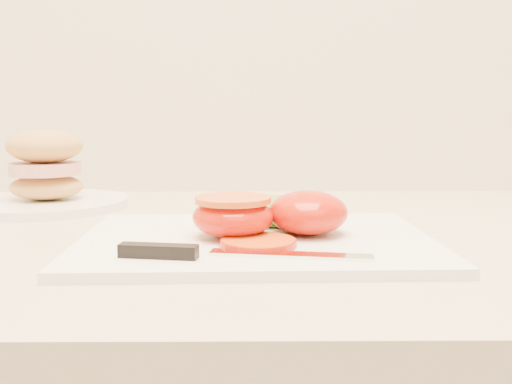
{
  "coord_description": "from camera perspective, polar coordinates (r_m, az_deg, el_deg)",
  "views": [
    {
      "loc": [
        -0.57,
        1.02,
        1.07
      ],
      "look_at": [
        -0.57,
        1.61,
        0.99
      ],
      "focal_mm": 40.0,
      "sensor_mm": 36.0,
      "label": 1
    }
  ],
  "objects": [
    {
      "name": "sandwich_plate",
      "position": [
        0.87,
        -20.24,
        1.13
      ],
      "size": [
        0.23,
        0.23,
        0.11
      ],
      "rotation": [
        0.0,
        0.0,
        -0.15
      ],
      "color": "white",
      "rests_on": "counter"
    },
    {
      "name": "cutting_board",
      "position": [
        0.59,
        0.01,
        -4.93
      ],
      "size": [
        0.37,
        0.27,
        0.01
      ],
      "primitive_type": "cube",
      "rotation": [
        0.0,
        0.0,
        0.02
      ],
      "color": "white",
      "rests_on": "counter"
    },
    {
      "name": "knife",
      "position": [
        0.51,
        -4.56,
        -6.06
      ],
      "size": [
        0.23,
        0.04,
        0.01
      ],
      "rotation": [
        0.0,
        0.0,
        -0.16
      ],
      "color": "silver",
      "rests_on": "cutting_board"
    },
    {
      "name": "tomato_half_cut",
      "position": [
        0.58,
        -2.31,
        -2.32
      ],
      "size": [
        0.08,
        0.08,
        0.04
      ],
      "color": "red",
      "rests_on": "cutting_board"
    },
    {
      "name": "tomato_half_dome",
      "position": [
        0.6,
        5.21,
        -2.05
      ],
      "size": [
        0.08,
        0.08,
        0.05
      ],
      "primitive_type": "ellipsoid",
      "color": "red",
      "rests_on": "cutting_board"
    },
    {
      "name": "lettuce_leaf_0",
      "position": [
        0.67,
        2.35,
        -1.89
      ],
      "size": [
        0.14,
        0.14,
        0.03
      ],
      "primitive_type": "ellipsoid",
      "rotation": [
        0.0,
        0.0,
        0.8
      ],
      "color": "#7CA32B",
      "rests_on": "cutting_board"
    },
    {
      "name": "tomato_slice_0",
      "position": [
        0.55,
        0.23,
        -5.09
      ],
      "size": [
        0.07,
        0.07,
        0.01
      ],
      "primitive_type": "cylinder",
      "color": "orange",
      "rests_on": "cutting_board"
    }
  ]
}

